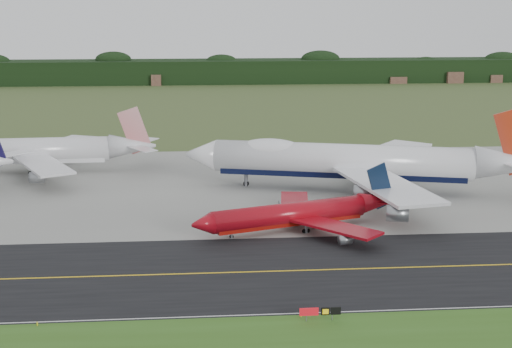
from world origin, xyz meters
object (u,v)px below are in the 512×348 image
at_px(jet_ba_747, 354,161).
at_px(jet_red_737, 301,213).
at_px(jet_star_tail, 33,151).
at_px(taxiway_sign, 320,312).

bearing_deg(jet_ba_747, jet_red_737, -120.33).
xyz_separation_m(jet_red_737, jet_star_tail, (-58.13, 50.54, 2.21)).
distance_m(jet_ba_747, jet_red_737, 30.85).
xyz_separation_m(jet_ba_747, jet_red_737, (-15.47, -26.44, -3.61)).
height_order(jet_red_737, taxiway_sign, jet_red_737).
relative_size(jet_ba_747, jet_star_tail, 1.29).
bearing_deg(jet_red_737, jet_star_tail, 139.00).
distance_m(jet_star_tail, taxiway_sign, 104.78).
bearing_deg(taxiway_sign, jet_red_737, 85.70).
relative_size(jet_ba_747, taxiway_sign, 14.30).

